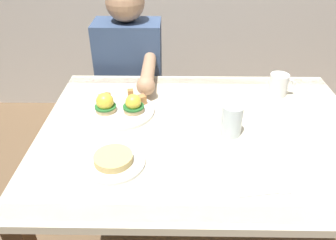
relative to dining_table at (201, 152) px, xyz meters
The scene contains 7 objects.
dining_table is the anchor object (origin of this frame).
eggs_benedict_plate 0.36m from the dining_table, 160.99° to the left, with size 0.27×0.27×0.09m.
coffee_mug 0.47m from the dining_table, 38.40° to the left, with size 0.11×0.08×0.09m.
fork 0.38m from the dining_table, 62.78° to the right, with size 0.16×0.04×0.00m.
water_glass_near 0.19m from the dining_table, 15.34° to the right, with size 0.07×0.07×0.12m.
side_plate 0.38m from the dining_table, 146.13° to the right, with size 0.20×0.20×0.04m.
diner_person 0.69m from the dining_table, 119.56° to the left, with size 0.34×0.54×1.14m.
Camera 1 is at (-0.11, -1.00, 1.44)m, focal length 35.32 mm.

